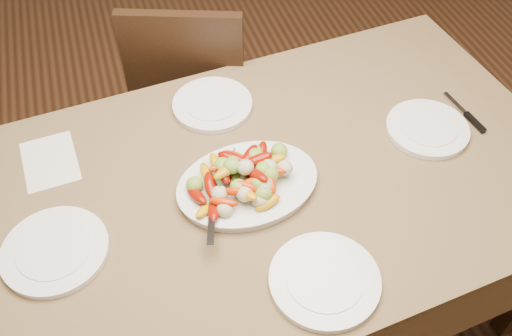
{
  "coord_description": "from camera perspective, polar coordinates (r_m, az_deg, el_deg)",
  "views": [
    {
      "loc": [
        -0.39,
        -1.08,
        1.99
      ],
      "look_at": [
        -0.08,
        -0.09,
        0.82
      ],
      "focal_mm": 40.0,
      "sensor_mm": 36.0,
      "label": 1
    }
  ],
  "objects": [
    {
      "name": "menu_card",
      "position": [
        1.77,
        -19.91,
        0.64
      ],
      "size": [
        0.17,
        0.22,
        0.0
      ],
      "primitive_type": "cube",
      "rotation": [
        0.0,
        0.0,
        0.08
      ],
      "color": "silver",
      "rests_on": "dining_table"
    },
    {
      "name": "plate_far",
      "position": [
        1.83,
        -4.38,
        6.34
      ],
      "size": [
        0.25,
        0.25,
        0.02
      ],
      "primitive_type": "cylinder",
      "color": "white",
      "rests_on": "dining_table"
    },
    {
      "name": "table_knife",
      "position": [
        1.91,
        20.21,
        5.08
      ],
      "size": [
        0.04,
        0.2,
        0.01
      ],
      "primitive_type": null,
      "rotation": [
        0.0,
        0.0,
        0.12
      ],
      "color": "#9EA0A8",
      "rests_on": "dining_table"
    },
    {
      "name": "serving_platter",
      "position": [
        1.59,
        -0.84,
        -1.77
      ],
      "size": [
        0.41,
        0.32,
        0.02
      ],
      "primitive_type": "ellipsoid",
      "rotation": [
        0.0,
        0.0,
        0.1
      ],
      "color": "white",
      "rests_on": "dining_table"
    },
    {
      "name": "dining_table",
      "position": [
        1.92,
        0.0,
        -8.78
      ],
      "size": [
        1.93,
        1.21,
        0.76
      ],
      "primitive_type": "cube",
      "rotation": [
        0.0,
        0.0,
        0.1
      ],
      "color": "brown",
      "rests_on": "ground"
    },
    {
      "name": "serving_spoon",
      "position": [
        1.52,
        -2.59,
        -2.6
      ],
      "size": [
        0.29,
        0.14,
        0.03
      ],
      "primitive_type": null,
      "rotation": [
        0.0,
        0.0,
        -0.29
      ],
      "color": "#9EA0A8",
      "rests_on": "serving_platter"
    },
    {
      "name": "plate_near",
      "position": [
        1.43,
        6.87,
        -11.09
      ],
      "size": [
        0.27,
        0.27,
        0.02
      ],
      "primitive_type": "cylinder",
      "color": "white",
      "rests_on": "dining_table"
    },
    {
      "name": "plate_left",
      "position": [
        1.55,
        -19.46,
        -7.81
      ],
      "size": [
        0.27,
        0.27,
        0.02
      ],
      "primitive_type": "cylinder",
      "color": "white",
      "rests_on": "dining_table"
    },
    {
      "name": "plate_right",
      "position": [
        1.82,
        16.76,
        3.77
      ],
      "size": [
        0.25,
        0.25,
        0.02
      ],
      "primitive_type": "cylinder",
      "color": "white",
      "rests_on": "dining_table"
    },
    {
      "name": "chair_far",
      "position": [
        2.35,
        -6.04,
        7.95
      ],
      "size": [
        0.54,
        0.54,
        0.95
      ],
      "primitive_type": null,
      "rotation": [
        0.0,
        0.0,
        2.8
      ],
      "color": "black",
      "rests_on": "ground"
    },
    {
      "name": "floor",
      "position": [
        2.3,
        1.38,
        -11.57
      ],
      "size": [
        6.0,
        6.0,
        0.0
      ],
      "primitive_type": "plane",
      "color": "#3A2011",
      "rests_on": "ground"
    },
    {
      "name": "roasted_vegetables",
      "position": [
        1.54,
        -0.87,
        -0.41
      ],
      "size": [
        0.34,
        0.25,
        0.09
      ],
      "primitive_type": null,
      "rotation": [
        0.0,
        0.0,
        0.1
      ],
      "color": "#780D02",
      "rests_on": "serving_platter"
    }
  ]
}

